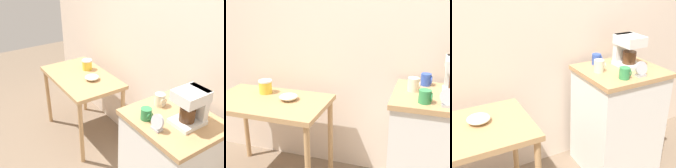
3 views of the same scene
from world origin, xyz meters
TOP-DOWN VIEW (x-y plane):
  - back_wall at (0.10, 0.42)m, footprint 4.40×0.10m
  - wooden_table at (-0.69, -0.05)m, footprint 0.95×0.58m
  - kitchen_counter at (0.63, 0.02)m, footprint 0.66×0.57m
  - bowl_stoneware at (-0.54, 0.00)m, footprint 0.15×0.15m
  - canister_enamel at (-0.80, 0.09)m, footprint 0.11×0.11m
  - mug_small_cream at (0.43, 0.06)m, footprint 0.09×0.08m
  - mug_tall_green at (0.52, -0.15)m, footprint 0.09×0.08m
  - mug_blue at (0.51, 0.21)m, footprint 0.08×0.08m
  - table_clock at (0.66, -0.17)m, footprint 0.11×0.05m

SIDE VIEW (x-z plane):
  - kitchen_counter at x=0.63m, z-range 0.00..0.93m
  - wooden_table at x=-0.69m, z-range 0.28..1.04m
  - bowl_stoneware at x=-0.54m, z-range 0.76..0.81m
  - canister_enamel at x=-0.80m, z-range 0.76..0.87m
  - mug_tall_green at x=0.52m, z-range 0.93..1.01m
  - mug_blue at x=0.51m, z-range 0.93..1.02m
  - mug_small_cream at x=0.43m, z-range 0.93..1.02m
  - table_clock at x=0.66m, z-range 0.92..1.04m
  - back_wall at x=0.10m, z-range 0.00..2.80m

